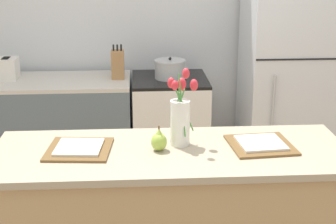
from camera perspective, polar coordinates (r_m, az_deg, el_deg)
name	(u,v)px	position (r m, az deg, el deg)	size (l,w,h in m)	color
back_wall	(155,17)	(4.43, -1.47, 10.53)	(5.20, 0.08, 2.70)	silver
back_counter	(28,135)	(4.35, -15.27, -2.43)	(1.68, 0.60, 0.91)	slate
stove_range	(170,131)	(4.26, 0.18, -2.17)	(0.60, 0.61, 0.91)	silver
refrigerator	(286,77)	(4.30, 12.96, 3.79)	(0.68, 0.67, 1.81)	silver
flower_vase	(180,117)	(2.61, 1.38, -0.52)	(0.15, 0.15, 0.42)	silver
pear_figurine	(159,141)	(2.57, -1.01, -3.18)	(0.08, 0.08, 0.13)	#9EBC47
plate_setting_left	(79,148)	(2.62, -9.83, -4.01)	(0.34, 0.34, 0.02)	brown
plate_setting_right	(261,144)	(2.68, 10.23, -3.53)	(0.34, 0.34, 0.02)	brown
toaster	(1,69)	(4.28, -18.03, 4.59)	(0.28, 0.18, 0.17)	silver
cooking_pot	(170,69)	(4.10, 0.23, 4.78)	(0.25, 0.25, 0.17)	#B2B5B7
knife_block	(118,64)	(4.13, -5.59, 5.29)	(0.10, 0.14, 0.27)	#A37547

